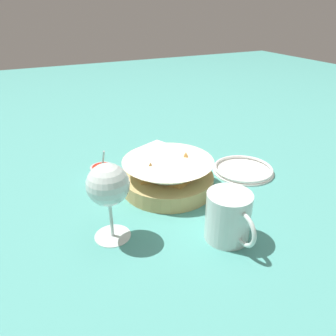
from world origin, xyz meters
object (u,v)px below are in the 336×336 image
Objects in this scene: side_plate at (243,169)px; wine_glass at (108,187)px; sauce_cup at (103,173)px; beer_mug at (228,218)px; food_basket at (168,176)px.

wine_glass is at bearing -74.78° from side_plate.
side_plate is at bearing 71.83° from sauce_cup.
wine_glass is 0.25m from beer_mug.
beer_mug is 0.76× the size of side_plate.
food_basket is 0.24m from side_plate.
food_basket is at bearing 50.97° from sauce_cup.
food_basket reaches higher than side_plate.
sauce_cup is 0.59× the size of side_plate.
food_basket is 2.27× the size of sauce_cup.
food_basket is at bearing -92.22° from side_plate.
wine_glass is 1.27× the size of beer_mug.
side_plate is at bearing 87.78° from food_basket.
side_plate is (-0.12, 0.43, -0.11)m from wine_glass.
wine_glass is 0.46m from side_plate.
food_basket is at bearing 123.34° from wine_glass.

